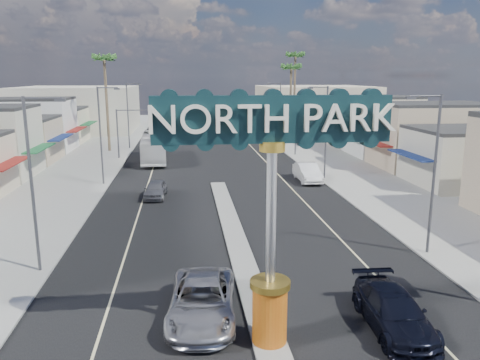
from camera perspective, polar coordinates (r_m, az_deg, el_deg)
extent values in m
plane|color=gray|center=(44.90, -2.83, -0.21)|extent=(160.00, 160.00, 0.00)
cube|color=black|center=(44.90, -2.83, -0.21)|extent=(20.00, 120.00, 0.01)
cube|color=gray|center=(29.54, -0.62, -6.92)|extent=(1.30, 30.00, 0.16)
cube|color=gray|center=(46.12, -20.46, -0.58)|extent=(8.00, 120.00, 0.12)
cube|color=gray|center=(47.90, 14.12, 0.31)|extent=(8.00, 120.00, 0.12)
cube|color=beige|center=(60.85, -27.06, 4.67)|extent=(12.00, 42.00, 6.00)
cube|color=#B7B29E|center=(63.16, 18.62, 5.64)|extent=(12.00, 42.00, 6.00)
cube|color=#B7B29E|center=(90.89, -19.08, 8.17)|extent=(20.00, 20.00, 8.00)
cube|color=beige|center=(92.33, 9.01, 8.76)|extent=(20.00, 20.00, 8.00)
cylinder|color=#DB5110|center=(18.18, 3.63, -15.99)|extent=(1.30, 1.30, 2.20)
cylinder|color=gold|center=(17.62, 3.69, -12.49)|extent=(1.50, 1.50, 0.25)
cylinder|color=#B7B7BC|center=(16.71, 3.81, -4.63)|extent=(0.36, 0.36, 4.80)
cylinder|color=gold|center=(16.14, 3.94, 4.14)|extent=(0.90, 0.90, 0.35)
cube|color=black|center=(16.03, 3.99, 7.41)|extent=(8.20, 0.50, 1.60)
cylinder|color=#47474C|center=(58.65, -14.68, 5.39)|extent=(0.18, 0.18, 6.00)
cylinder|color=#47474C|center=(58.09, -12.38, 8.32)|extent=(5.00, 0.12, 0.12)
cube|color=black|center=(57.97, -10.37, 7.90)|extent=(0.32, 0.32, 1.00)
sphere|color=red|center=(57.76, -10.39, 8.21)|extent=(0.22, 0.22, 0.22)
cylinder|color=#47474C|center=(59.76, 6.80, 5.84)|extent=(0.18, 0.18, 6.00)
cylinder|color=#47474C|center=(58.95, 4.49, 8.63)|extent=(5.00, 0.12, 0.12)
cube|color=black|center=(58.63, 2.54, 8.15)|extent=(0.32, 0.32, 1.00)
sphere|color=red|center=(58.43, 2.57, 8.44)|extent=(0.22, 0.22, 0.22)
cylinder|color=#47474C|center=(25.46, -24.03, -0.87)|extent=(0.16, 0.16, 9.00)
cylinder|color=#47474C|center=(24.64, -22.93, 9.18)|extent=(1.80, 0.10, 0.10)
cube|color=#47474C|center=(24.43, -21.08, 9.08)|extent=(0.50, 0.22, 0.15)
cylinder|color=#47474C|center=(44.67, -16.64, 5.07)|extent=(0.16, 0.16, 9.00)
cylinder|color=#47474C|center=(44.21, -15.83, 10.78)|extent=(1.80, 0.10, 0.10)
cube|color=#47474C|center=(44.09, -14.78, 10.71)|extent=(0.50, 0.22, 0.15)
cylinder|color=#47474C|center=(66.34, -13.50, 7.55)|extent=(0.16, 0.16, 9.00)
cylinder|color=#47474C|center=(66.03, -12.91, 11.39)|extent=(1.80, 0.10, 0.10)
cube|color=#47474C|center=(65.96, -12.20, 11.33)|extent=(0.50, 0.22, 0.15)
cylinder|color=#47474C|center=(27.84, 22.56, 0.34)|extent=(0.16, 0.16, 9.00)
cylinder|color=#47474C|center=(26.89, 21.66, 9.49)|extent=(1.80, 0.10, 0.10)
cube|color=#47474C|center=(26.52, 20.10, 9.37)|extent=(0.50, 0.22, 0.15)
cylinder|color=#47474C|center=(46.07, 10.44, 5.61)|extent=(0.16, 0.16, 9.00)
cylinder|color=#47474C|center=(45.50, 9.56, 11.11)|extent=(1.80, 0.10, 0.10)
cube|color=#47474C|center=(45.28, 8.56, 11.02)|extent=(0.50, 0.22, 0.15)
cylinder|color=#47474C|center=(67.29, 4.90, 7.92)|extent=(0.16, 0.16, 9.00)
cylinder|color=#47474C|center=(66.90, 4.20, 11.68)|extent=(1.80, 0.10, 0.10)
cube|color=#47474C|center=(66.76, 3.51, 11.60)|extent=(0.50, 0.22, 0.15)
cylinder|color=brown|center=(64.58, -15.91, 8.63)|extent=(0.36, 0.36, 12.00)
cylinder|color=brown|center=(71.63, 6.17, 8.98)|extent=(0.36, 0.36, 11.00)
cylinder|color=brown|center=(77.87, 6.65, 9.99)|extent=(0.36, 0.36, 13.00)
imported|color=#A7A6AB|center=(20.12, -4.66, -14.44)|extent=(3.21, 6.10, 1.64)
imported|color=black|center=(20.32, 18.22, -14.94)|extent=(2.37, 5.39, 1.54)
imported|color=slate|center=(39.56, -10.27, -1.10)|extent=(2.02, 4.30, 1.42)
imported|color=white|center=(45.40, 8.22, 0.93)|extent=(1.87, 5.27, 1.73)
imported|color=silver|center=(56.62, -10.49, 3.94)|extent=(3.29, 11.75, 3.24)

